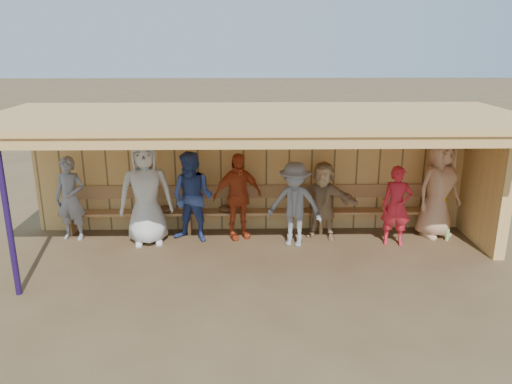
# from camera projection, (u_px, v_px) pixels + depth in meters

# --- Properties ---
(ground) EXTENTS (90.00, 90.00, 0.00)m
(ground) POSITION_uv_depth(u_px,v_px,m) (256.00, 254.00, 8.91)
(ground) COLOR brown
(ground) RESTS_ON ground
(player_a) EXTENTS (0.65, 0.49, 1.61)m
(player_a) POSITION_uv_depth(u_px,v_px,m) (70.00, 199.00, 9.38)
(player_a) COLOR gray
(player_a) RESTS_ON ground
(player_b) EXTENTS (1.07, 0.80, 1.97)m
(player_b) POSITION_uv_depth(u_px,v_px,m) (146.00, 193.00, 9.12)
(player_b) COLOR silver
(player_b) RESTS_ON ground
(player_c) EXTENTS (1.00, 0.89, 1.71)m
(player_c) POSITION_uv_depth(u_px,v_px,m) (193.00, 197.00, 9.28)
(player_c) COLOR #364C95
(player_c) RESTS_ON ground
(player_d) EXTENTS (1.05, 0.75, 1.66)m
(player_d) POSITION_uv_depth(u_px,v_px,m) (237.00, 196.00, 9.43)
(player_d) COLOR #C7471F
(player_d) RESTS_ON ground
(player_e) EXTENTS (1.15, 0.88, 1.58)m
(player_e) POSITION_uv_depth(u_px,v_px,m) (295.00, 204.00, 9.08)
(player_e) COLOR gray
(player_e) RESTS_ON ground
(player_f) EXTENTS (1.45, 0.90, 1.49)m
(player_f) POSITION_uv_depth(u_px,v_px,m) (322.00, 200.00, 9.47)
(player_f) COLOR tan
(player_f) RESTS_ON ground
(player_g) EXTENTS (0.60, 0.44, 1.49)m
(player_g) POSITION_uv_depth(u_px,v_px,m) (397.00, 206.00, 9.14)
(player_g) COLOR red
(player_g) RESTS_ON ground
(player_h) EXTENTS (1.09, 0.91, 1.91)m
(player_h) POSITION_uv_depth(u_px,v_px,m) (439.00, 189.00, 9.48)
(player_h) COLOR tan
(player_h) RESTS_ON ground
(dugout_structure) EXTENTS (8.80, 3.20, 2.50)m
(dugout_structure) POSITION_uv_depth(u_px,v_px,m) (277.00, 153.00, 9.08)
(dugout_structure) COLOR #EAB463
(dugout_structure) RESTS_ON ground
(bench) EXTENTS (7.60, 0.34, 0.93)m
(bench) POSITION_uv_depth(u_px,v_px,m) (255.00, 206.00, 9.82)
(bench) COLOR tan
(bench) RESTS_ON ground
(dugout_equipment) EXTENTS (6.06, 0.62, 0.80)m
(dugout_equipment) POSITION_uv_depth(u_px,v_px,m) (225.00, 210.00, 9.70)
(dugout_equipment) COLOR yellow
(dugout_equipment) RESTS_ON ground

